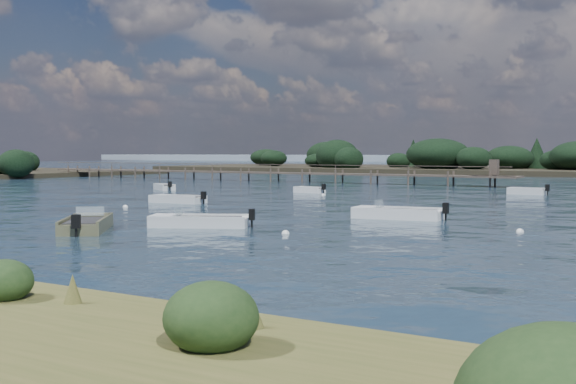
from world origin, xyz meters
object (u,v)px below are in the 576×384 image
Objects in this scene: dinghy_near_olive at (87,227)px; dinghy_mid_white_a at (199,224)px; tender_far_white at (309,191)px; dinghy_mid_grey at (178,201)px; jetty at (274,173)px; tender_far_grey at (164,188)px; dinghy_mid_white_b at (397,216)px; tender_far_grey_b at (527,193)px.

dinghy_mid_white_a is at bearing 50.00° from dinghy_near_olive.
dinghy_mid_white_a reaches higher than tender_far_white.
dinghy_mid_grey is 0.89× the size of dinghy_near_olive.
dinghy_near_olive is 53.75m from jetty.
dinghy_mid_grey is at bearing -45.60° from tender_far_grey.
jetty reaches higher than dinghy_near_olive.
dinghy_mid_white_a reaches higher than tender_far_grey.
jetty is (-31.24, 36.80, 0.83)m from dinghy_mid_white_b.
jetty is at bearing 114.09° from dinghy_near_olive.
dinghy_mid_white_b is at bearing -49.67° from jetty.
dinghy_near_olive is at bearing -65.91° from jetty.
dinghy_near_olive is (7.84, -15.23, 0.02)m from dinghy_mid_grey.
tender_far_grey_b is 33.71m from jetty.
dinghy_mid_white_b is at bearing -27.65° from tender_far_grey.
dinghy_mid_grey is 0.85× the size of dinghy_mid_white_b.
tender_far_grey_b is 0.05× the size of jetty.
tender_far_white is 0.95× the size of tender_far_grey.
tender_far_white is 0.05× the size of jetty.
tender_far_grey is 0.65× the size of dinghy_mid_white_b.
jetty is at bearing 130.33° from dinghy_mid_white_b.
dinghy_mid_white_a reaches higher than dinghy_mid_grey.
tender_far_grey_b is 0.67× the size of dinghy_mid_white_b.
dinghy_mid_white_b is at bearing 54.16° from dinghy_mid_white_a.
dinghy_mid_white_a is (-6.55, -33.74, -0.01)m from tender_far_grey_b.
jetty is at bearing 112.61° from dinghy_mid_grey.
tender_far_grey is at bearing 125.87° from dinghy_near_olive.
dinghy_mid_grey is at bearing -67.39° from jetty.
dinghy_mid_white_b reaches higher than tender_far_grey_b.
tender_far_grey_b reaches higher than dinghy_mid_grey.
tender_far_white is at bearing -50.19° from jetty.
tender_far_white is 24.03m from dinghy_mid_white_b.
tender_far_white is 28.33m from dinghy_mid_white_a.
tender_far_grey_b reaches higher than tender_far_white.
dinghy_mid_white_a is (23.13, -23.79, -0.01)m from tender_far_grey.
dinghy_near_olive is 1.00× the size of dinghy_mid_white_a.
dinghy_mid_grey is 0.07× the size of jetty.
dinghy_near_olive is at bearing -104.53° from tender_far_grey_b.
tender_far_grey_b is (9.73, 37.54, -0.00)m from dinghy_near_olive.
dinghy_near_olive is at bearing -130.00° from dinghy_mid_white_a.
dinghy_near_olive is 1.43× the size of tender_far_grey_b.
dinghy_mid_grey is 1.28× the size of tender_far_grey_b.
dinghy_mid_white_a is at bearing -45.81° from tender_far_grey.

